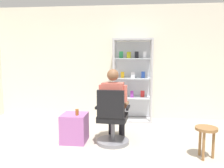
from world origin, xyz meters
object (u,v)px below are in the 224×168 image
at_px(seated_shopkeeper, 114,102).
at_px(office_chair, 112,122).
at_px(display_cabinet_main, 133,79).
at_px(wooden_stool, 206,134).
at_px(tea_glass, 77,112).
at_px(storage_crate, 75,128).

bearing_deg(seated_shopkeeper, office_chair, -94.46).
distance_m(display_cabinet_main, wooden_stool, 2.35).
distance_m(tea_glass, wooden_stool, 2.07).
distance_m(seated_shopkeeper, storage_crate, 0.84).
height_order(seated_shopkeeper, wooden_stool, seated_shopkeeper).
distance_m(storage_crate, tea_glass, 0.32).
bearing_deg(display_cabinet_main, wooden_stool, -60.73).
height_order(display_cabinet_main, storage_crate, display_cabinet_main).
xyz_separation_m(display_cabinet_main, office_chair, (-0.31, -1.60, -0.57)).
xyz_separation_m(tea_glass, wooden_stool, (2.03, -0.37, -0.18)).
distance_m(office_chair, tea_glass, 0.62).
xyz_separation_m(display_cabinet_main, wooden_stool, (1.11, -1.99, -0.60)).
bearing_deg(display_cabinet_main, seated_shopkeeper, -101.72).
distance_m(storage_crate, wooden_stool, 2.15).
bearing_deg(office_chair, storage_crate, 174.45).
height_order(display_cabinet_main, tea_glass, display_cabinet_main).
relative_size(office_chair, seated_shopkeeper, 0.74).
bearing_deg(display_cabinet_main, office_chair, -100.99).
distance_m(display_cabinet_main, storage_crate, 1.96).
bearing_deg(storage_crate, seated_shopkeeper, 8.04).
xyz_separation_m(office_chair, seated_shopkeeper, (0.01, 0.16, 0.32)).
bearing_deg(seated_shopkeeper, wooden_stool, -21.13).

